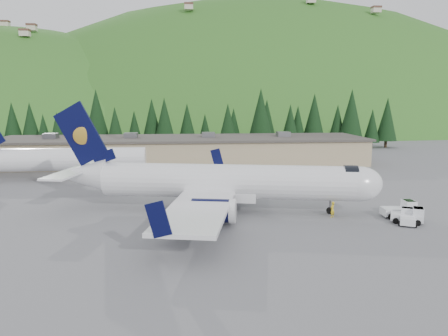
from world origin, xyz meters
TOP-DOWN VIEW (x-y plane):
  - ground at (0.00, 0.00)m, footprint 600.00×600.00m
  - airliner at (-1.06, 0.22)m, footprint 36.92×34.88m
  - second_airliner at (-24.92, 22.00)m, footprint 27.50×11.00m
  - baggage_tug_a at (18.08, -4.19)m, footprint 3.47×2.19m
  - baggage_tug_b at (17.87, -6.44)m, footprint 3.46×2.87m
  - baggage_tug_c at (17.50, -6.70)m, footprint 2.65×3.16m
  - terminal_building at (-5.01, 38.00)m, footprint 71.00×17.00m
  - ramp_worker at (10.71, -3.58)m, footprint 0.74×0.73m
  - tree_line at (-0.76, 61.09)m, footprint 114.40×15.98m
  - hills at (53.34, 207.38)m, footprint 614.00×330.00m

SIDE VIEW (x-z plane):
  - hills at x=53.34m, z-range -232.80..67.20m
  - ground at x=0.00m, z-range 0.00..0.00m
  - baggage_tug_c at x=17.50m, z-range -0.08..1.43m
  - baggage_tug_b at x=17.87m, z-range -0.09..1.57m
  - baggage_tug_a at x=18.08m, z-range -0.09..1.72m
  - ramp_worker at x=10.71m, z-range 0.00..1.72m
  - terminal_building at x=-5.01m, z-range -0.43..5.67m
  - airliner at x=-1.06m, z-range -2.88..9.43m
  - second_airliner at x=-24.92m, z-range -1.70..8.35m
  - tree_line at x=-0.76m, z-range 0.14..14.04m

